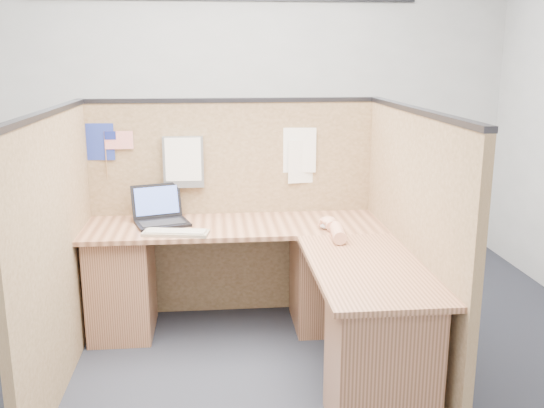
{
  "coord_description": "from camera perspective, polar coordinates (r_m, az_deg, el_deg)",
  "views": [
    {
      "loc": [
        -0.13,
        -3.16,
        1.81
      ],
      "look_at": [
        0.23,
        0.5,
        0.91
      ],
      "focal_mm": 40.0,
      "sensor_mm": 36.0,
      "label": 1
    }
  ],
  "objects": [
    {
      "name": "hand_forearm",
      "position": [
        3.75,
        5.93,
        -2.35
      ],
      "size": [
        0.12,
        0.42,
        0.09
      ],
      "color": "tan",
      "rests_on": "l_desk"
    },
    {
      "name": "paper_left",
      "position": [
        4.22,
        2.49,
        5.07
      ],
      "size": [
        0.25,
        0.02,
        0.31
      ],
      "primitive_type": "cube",
      "rotation": [
        0.0,
        0.0,
        -0.08
      ],
      "color": "white",
      "rests_on": "cubicle_partitions"
    },
    {
      "name": "cubicle_partitions",
      "position": [
        3.74,
        -3.44,
        -2.4
      ],
      "size": [
        2.06,
        1.83,
        1.53
      ],
      "color": "brown",
      "rests_on": "floor"
    },
    {
      "name": "american_flag",
      "position": [
        4.21,
        -14.48,
        5.7
      ],
      "size": [
        0.19,
        0.01,
        0.33
      ],
      "color": "olive",
      "rests_on": "cubicle_partitions"
    },
    {
      "name": "wall_back",
      "position": [
        5.43,
        -4.29,
        9.44
      ],
      "size": [
        5.0,
        0.0,
        5.0
      ],
      "primitive_type": "plane",
      "rotation": [
        1.57,
        0.0,
        0.0
      ],
      "color": "#A8ABAE",
      "rests_on": "floor"
    },
    {
      "name": "laptop",
      "position": [
        4.08,
        -10.23,
        -0.89
      ],
      "size": [
        0.39,
        0.41,
        0.24
      ],
      "rotation": [
        0.0,
        0.0,
        0.31
      ],
      "color": "black",
      "rests_on": "l_desk"
    },
    {
      "name": "blue_poster",
      "position": [
        4.24,
        -15.87,
        5.65
      ],
      "size": [
        0.19,
        0.02,
        0.25
      ],
      "primitive_type": "cube",
      "rotation": [
        0.0,
        0.0,
        -0.07
      ],
      "color": "#203296",
      "rests_on": "cubicle_partitions"
    },
    {
      "name": "paper_right",
      "position": [
        4.24,
        3.1,
        4.01
      ],
      "size": [
        0.24,
        0.04,
        0.3
      ],
      "primitive_type": "cube",
      "rotation": [
        0.0,
        0.0,
        0.14
      ],
      "color": "white",
      "rests_on": "cubicle_partitions"
    },
    {
      "name": "keyboard",
      "position": [
        3.8,
        -9.04,
        -2.68
      ],
      "size": [
        0.42,
        0.21,
        0.03
      ],
      "rotation": [
        0.0,
        0.0,
        -0.17
      ],
      "color": "gray",
      "rests_on": "l_desk"
    },
    {
      "name": "mouse",
      "position": [
        3.89,
        5.32,
        -1.98
      ],
      "size": [
        0.13,
        0.1,
        0.05
      ],
      "primitive_type": "ellipsoid",
      "rotation": [
        0.0,
        0.0,
        0.25
      ],
      "color": "silver",
      "rests_on": "l_desk"
    },
    {
      "name": "wall_front",
      "position": [
        1.01,
        2.1,
        -10.22
      ],
      "size": [
        5.0,
        0.0,
        5.0
      ],
      "primitive_type": "plane",
      "rotation": [
        -1.57,
        0.0,
        0.0
      ],
      "color": "#A8ABAE",
      "rests_on": "floor"
    },
    {
      "name": "file_holder",
      "position": [
        4.17,
        -8.34,
        3.95
      ],
      "size": [
        0.27,
        0.05,
        0.35
      ],
      "color": "slate",
      "rests_on": "cubicle_partitions"
    },
    {
      "name": "floor",
      "position": [
        3.64,
        -2.98,
        -15.99
      ],
      "size": [
        5.0,
        5.0,
        0.0
      ],
      "primitive_type": "plane",
      "color": "#21252F",
      "rests_on": "ground"
    },
    {
      "name": "l_desk",
      "position": [
        3.74,
        -0.42,
        -8.46
      ],
      "size": [
        1.95,
        1.75,
        0.73
      ],
      "color": "brown",
      "rests_on": "floor"
    }
  ]
}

